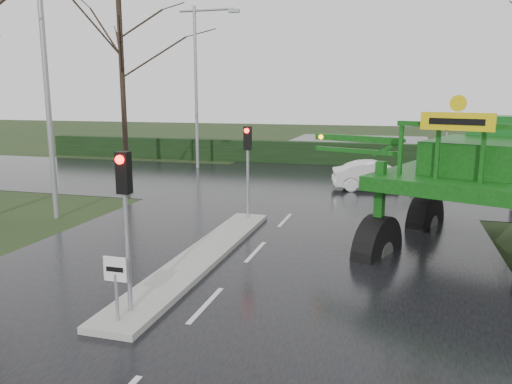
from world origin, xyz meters
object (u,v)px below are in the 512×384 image
(crop_sprayer, at_px, (385,161))
(white_sedan, at_px, (376,190))
(traffic_signal_mid, at_px, (248,152))
(street_light_left_far, at_px, (200,73))
(street_light_left_near, at_px, (51,56))
(keep_left_sign, at_px, (116,278))
(traffic_signal_far, at_px, (447,132))
(traffic_signal_near, at_px, (125,198))

(crop_sprayer, distance_m, white_sedan, 10.46)
(traffic_signal_mid, bearing_deg, white_sedan, 61.02)
(street_light_left_far, bearing_deg, crop_sprayer, -51.54)
(street_light_left_far, bearing_deg, white_sedan, -23.12)
(street_light_left_far, xyz_separation_m, white_sedan, (11.18, -4.77, -5.99))
(street_light_left_near, height_order, crop_sprayer, street_light_left_near)
(keep_left_sign, relative_size, crop_sprayer, 0.14)
(white_sedan, bearing_deg, street_light_left_far, 56.25)
(traffic_signal_mid, distance_m, street_light_left_far, 14.68)
(traffic_signal_mid, xyz_separation_m, white_sedan, (4.28, 7.73, -2.59))
(traffic_signal_far, bearing_deg, crop_sprayer, 78.95)
(street_light_left_far, distance_m, white_sedan, 13.55)
(traffic_signal_far, height_order, street_light_left_near, street_light_left_near)
(traffic_signal_near, height_order, traffic_signal_mid, same)
(traffic_signal_near, distance_m, traffic_signal_far, 22.42)
(street_light_left_far, relative_size, white_sedan, 2.32)
(traffic_signal_mid, height_order, street_light_left_far, street_light_left_far)
(crop_sprayer, bearing_deg, street_light_left_far, 149.96)
(keep_left_sign, distance_m, traffic_signal_near, 1.61)
(street_light_left_near, relative_size, street_light_left_far, 1.00)
(street_light_left_near, distance_m, crop_sprayer, 12.26)
(traffic_signal_mid, xyz_separation_m, crop_sprayer, (4.90, -2.34, 0.14))
(street_light_left_far, relative_size, crop_sprayer, 1.03)
(street_light_left_far, bearing_deg, traffic_signal_far, 0.03)
(traffic_signal_far, bearing_deg, traffic_signal_mid, 58.07)
(keep_left_sign, bearing_deg, street_light_left_far, 107.78)
(street_light_left_near, relative_size, white_sedan, 2.32)
(street_light_left_far, xyz_separation_m, crop_sprayer, (11.79, -14.85, -3.26))
(crop_sprayer, bearing_deg, traffic_signal_near, -106.99)
(traffic_signal_near, distance_m, street_light_left_near, 10.40)
(traffic_signal_far, height_order, white_sedan, traffic_signal_far)
(traffic_signal_near, bearing_deg, keep_left_sign, -90.00)
(traffic_signal_mid, height_order, street_light_left_near, street_light_left_near)
(keep_left_sign, relative_size, white_sedan, 0.31)
(street_light_left_far, bearing_deg, traffic_signal_near, -71.83)
(white_sedan, bearing_deg, traffic_signal_mid, 140.39)
(traffic_signal_far, distance_m, street_light_left_far, 15.08)
(white_sedan, bearing_deg, traffic_signal_near, 154.59)
(street_light_left_near, bearing_deg, traffic_signal_far, 43.63)
(street_light_left_near, bearing_deg, white_sedan, 39.53)
(keep_left_sign, height_order, white_sedan, keep_left_sign)
(keep_left_sign, distance_m, white_sedan, 17.30)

